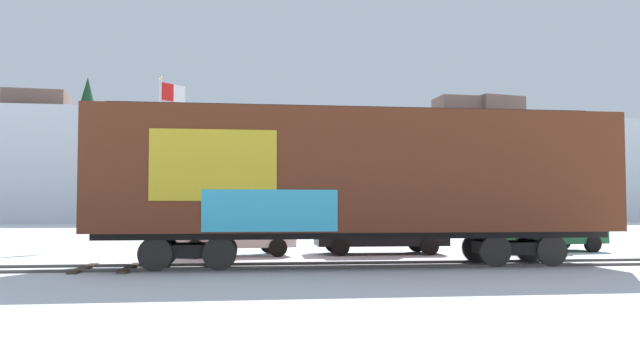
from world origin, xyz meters
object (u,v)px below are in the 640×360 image
Objects in this scene: flagpole at (165,135)px; parked_car_green at (542,231)px; parked_car_black at (379,230)px; parked_car_white at (233,231)px; freight_car at (356,175)px.

flagpole is 1.70× the size of parked_car_green.
flagpole is at bearing 137.39° from parked_car_black.
flagpole is 1.86× the size of parked_car_white.
parked_car_white is 0.91× the size of parked_car_green.
freight_car reaches higher than parked_car_white.
parked_car_black is 6.58m from parked_car_green.
flagpole is 17.41m from parked_car_green.
flagpole is at bearing 111.70° from parked_car_white.
freight_car is at bearing -111.92° from parked_car_black.
freight_car reaches higher than parked_car_green.
parked_car_black is (1.82, 4.52, -1.77)m from freight_car.
flagpole is 1.65× the size of parked_car_black.
parked_car_white reaches higher than parked_car_green.
parked_car_black reaches higher than parked_car_green.
flagpole reaches higher than parked_car_black.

